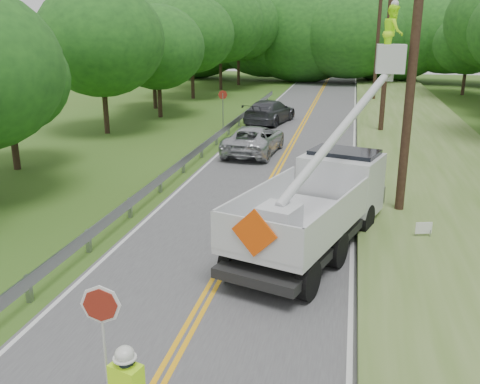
# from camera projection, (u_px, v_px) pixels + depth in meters

# --- Properties ---
(ground) EXTENTS (140.00, 140.00, 0.00)m
(ground) POSITION_uv_depth(u_px,v_px,m) (180.00, 346.00, 10.91)
(ground) COLOR #415C1E
(ground) RESTS_ON ground
(road) EXTENTS (7.20, 96.00, 0.03)m
(road) POSITION_uv_depth(u_px,v_px,m) (276.00, 172.00, 23.98)
(road) COLOR #4B4B4D
(road) RESTS_ON ground
(guardrail) EXTENTS (0.18, 48.00, 0.77)m
(guardrail) POSITION_uv_depth(u_px,v_px,m) (197.00, 152.00, 25.46)
(guardrail) COLOR gray
(guardrail) RESTS_ON ground
(utility_poles) EXTENTS (1.60, 43.30, 10.00)m
(utility_poles) POSITION_uv_depth(u_px,v_px,m) (396.00, 51.00, 24.23)
(utility_poles) COLOR black
(utility_poles) RESTS_ON ground
(tall_grass_verge) EXTENTS (7.00, 96.00, 0.30)m
(tall_grass_verge) POSITION_uv_depth(u_px,v_px,m) (441.00, 178.00, 22.53)
(tall_grass_verge) COLOR #4C6D27
(tall_grass_verge) RESTS_ON ground
(treeline_left) EXTENTS (10.31, 55.93, 10.64)m
(treeline_left) POSITION_uv_depth(u_px,v_px,m) (173.00, 35.00, 40.55)
(treeline_left) COLOR #332319
(treeline_left) RESTS_ON ground
(treeline_horizon) EXTENTS (55.62, 14.60, 11.27)m
(treeline_horizon) POSITION_uv_depth(u_px,v_px,m) (328.00, 34.00, 61.84)
(treeline_horizon) COLOR #1C4619
(treeline_horizon) RESTS_ON ground
(bucket_truck) EXTENTS (4.72, 7.88, 6.98)m
(bucket_truck) POSITION_uv_depth(u_px,v_px,m) (329.00, 190.00, 15.99)
(bucket_truck) COLOR black
(bucket_truck) RESTS_ON road
(suv_silver) EXTENTS (2.77, 5.39, 1.45)m
(suv_silver) POSITION_uv_depth(u_px,v_px,m) (254.00, 140.00, 27.24)
(suv_silver) COLOR #B3B5BA
(suv_silver) RESTS_ON road
(suv_darkgrey) EXTENTS (3.27, 5.80, 1.59)m
(suv_darkgrey) POSITION_uv_depth(u_px,v_px,m) (270.00, 112.00, 35.83)
(suv_darkgrey) COLOR #3D3E45
(suv_darkgrey) RESTS_ON road
(stop_sign_permanent) EXTENTS (0.55, 0.18, 2.64)m
(stop_sign_permanent) POSITION_uv_depth(u_px,v_px,m) (223.00, 105.00, 32.32)
(stop_sign_permanent) COLOR gray
(stop_sign_permanent) RESTS_ON ground
(yard_sign) EXTENTS (0.50, 0.18, 0.74)m
(yard_sign) POSITION_uv_depth(u_px,v_px,m) (424.00, 229.00, 15.77)
(yard_sign) COLOR white
(yard_sign) RESTS_ON ground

